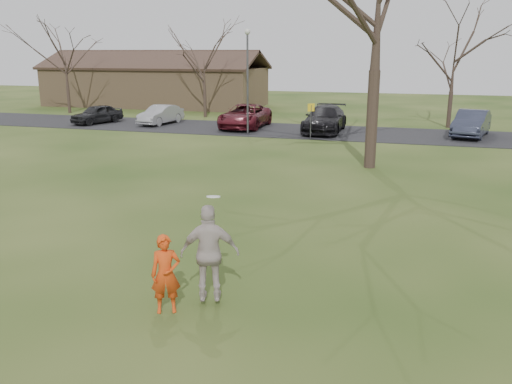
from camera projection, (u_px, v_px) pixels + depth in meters
ground at (197, 318)px, 10.24m from camera, size 120.00×120.00×0.00m
parking_strip at (351, 133)px, 33.42m from camera, size 62.00×6.50×0.04m
player_defender at (166, 274)px, 10.31m from camera, size 0.68×0.59×1.58m
car_0 at (97, 114)px, 37.68m from camera, size 2.69×4.14×1.31m
car_1 at (161, 115)px, 37.28m from camera, size 1.95×4.15×1.32m
car_2 at (245, 116)px, 35.51m from camera, size 2.65×5.59×1.54m
car_3 at (325, 119)px, 33.62m from camera, size 2.27×5.56×1.61m
car_5 at (471, 123)px, 31.78m from camera, size 2.71×5.00×1.56m
catching_play at (210, 253)px, 10.49m from camera, size 1.25×0.83×2.16m
building at (156, 85)px, 50.47m from camera, size 20.60×8.50×5.14m
lamp_post at (248, 69)px, 31.74m from camera, size 0.34×0.34×6.27m
sign_yellow at (311, 114)px, 30.82m from camera, size 0.35×0.35×2.08m
big_tree at (379, 1)px, 21.81m from camera, size 9.00×9.00×14.00m
small_tree_row at (427, 68)px, 35.92m from camera, size 55.00×5.90×8.50m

